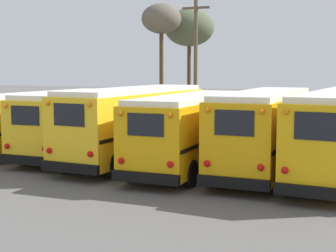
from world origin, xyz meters
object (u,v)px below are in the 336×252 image
Objects in this scene: school_bus_3 at (192,129)px; utility_pole at (196,60)px; school_bus_4 at (265,129)px; bare_tree_2 at (189,28)px; school_bus_0 at (46,118)px; school_bus_1 at (89,120)px; school_bus_2 at (135,121)px; bare_tree_0 at (161,21)px.

utility_pole is at bearing 110.04° from school_bus_3.
school_bus_4 is at bearing 9.01° from school_bus_3.
school_bus_4 is (2.92, 0.46, 0.09)m from school_bus_3.
school_bus_3 is 1.11× the size of bare_tree_2.
school_bus_4 is at bearing -6.94° from school_bus_0.
school_bus_4 is 1.06× the size of utility_pole.
school_bus_0 is at bearing 168.53° from school_bus_1.
bare_tree_2 reaches higher than school_bus_2.
bare_tree_0 reaches higher than school_bus_4.
bare_tree_0 is (-4.45, 12.61, 5.62)m from school_bus_2.
school_bus_1 is 1.15× the size of bare_tree_2.
school_bus_2 is (2.92, -0.75, 0.13)m from school_bus_1.
school_bus_2 is 5.83m from school_bus_4.
school_bus_0 is 10.65m from utility_pole.
bare_tree_2 is (-9.42, 15.77, 5.34)m from school_bus_4.
bare_tree_2 is (-3.59, 15.69, 5.30)m from school_bus_2.
bare_tree_0 is at bearing 109.44° from school_bus_2.
school_bus_3 is 1.00× the size of school_bus_4.
school_bus_0 is 1.06× the size of school_bus_2.
school_bus_1 is at bearing 165.56° from school_bus_2.
bare_tree_2 reaches higher than school_bus_1.
utility_pole is 4.91m from bare_tree_0.
utility_pole reaches higher than school_bus_2.
bare_tree_0 is at bearing 129.02° from school_bus_4.
bare_tree_2 is (0.87, 3.08, -0.32)m from bare_tree_0.
utility_pole reaches higher than school_bus_4.
school_bus_3 is 16.14m from bare_tree_0.
bare_tree_0 reaches higher than school_bus_0.
bare_tree_0 reaches higher than school_bus_2.
bare_tree_2 is at bearing 102.87° from school_bus_2.
school_bus_2 is at bearing -12.97° from school_bus_0.
school_bus_1 is 1.04× the size of school_bus_3.
utility_pole is 1.04× the size of bare_tree_0.
utility_pole reaches higher than school_bus_3.
school_bus_1 is at bearing -11.47° from school_bus_0.
school_bus_2 reaches higher than school_bus_4.
school_bus_0 is 15.53m from bare_tree_2.
school_bus_2 is 1.11× the size of utility_pole.
utility_pole is (-1.05, 10.35, 2.89)m from school_bus_2.
school_bus_3 is 18.31m from bare_tree_2.
school_bus_3 is at bearing -68.17° from bare_tree_2.
school_bus_1 is 10.23m from utility_pole.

